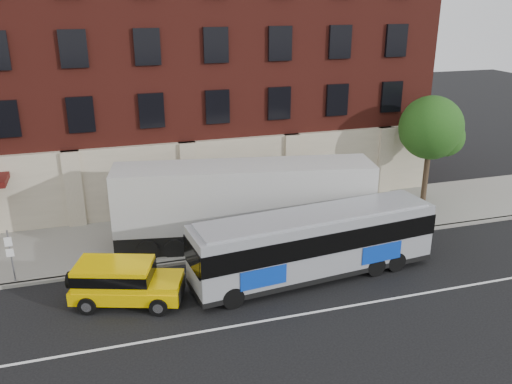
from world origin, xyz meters
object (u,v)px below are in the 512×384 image
object	(u,v)px
yellow_suv	(122,280)
shipping_container	(245,206)
city_bus	(315,242)
street_tree	(432,130)
sign_pole	(11,254)

from	to	relation	value
yellow_suv	shipping_container	distance (m)	7.23
city_bus	yellow_suv	size ratio (longest dim) A/B	2.37
yellow_suv	shipping_container	world-z (taller)	shipping_container
yellow_suv	street_tree	bearing A→B (deg)	18.96
sign_pole	city_bus	xyz separation A→B (m)	(12.39, -2.95, 0.19)
street_tree	city_bus	size ratio (longest dim) A/B	0.56
street_tree	yellow_suv	distance (m)	19.07
sign_pole	shipping_container	xyz separation A→B (m)	(10.39, 1.01, 0.57)
yellow_suv	city_bus	bearing A→B (deg)	-1.38
sign_pole	yellow_suv	xyz separation A→B (m)	(4.30, -2.76, -0.46)
city_bus	sign_pole	bearing A→B (deg)	166.60
street_tree	shipping_container	xyz separation A→B (m)	(-11.65, -2.33, -2.38)
shipping_container	city_bus	bearing A→B (deg)	-63.22
street_tree	city_bus	distance (m)	11.85
shipping_container	sign_pole	bearing A→B (deg)	-174.45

